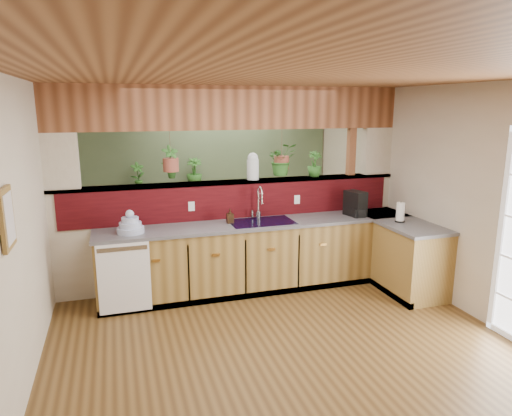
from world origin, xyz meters
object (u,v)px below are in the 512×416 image
object	(u,v)px
dish_stack	(130,226)
shelving_console	(170,217)
coffee_maker	(356,205)
faucet	(259,201)
paper_towel	(400,213)
glass_jar	(253,166)
soap_dispenser	(230,216)

from	to	relation	value
dish_stack	shelving_console	size ratio (longest dim) A/B	0.20
dish_stack	coffee_maker	xyz separation A→B (m)	(2.93, -0.02, 0.07)
faucet	coffee_maker	distance (m)	1.31
faucet	paper_towel	xyz separation A→B (m)	(1.67, -0.69, -0.11)
faucet	coffee_maker	bearing A→B (deg)	-9.76
glass_jar	dish_stack	bearing A→B (deg)	-165.63
paper_towel	glass_jar	xyz separation A→B (m)	(-1.69, 0.90, 0.55)
paper_towel	faucet	bearing A→B (deg)	157.65
faucet	soap_dispenser	xyz separation A→B (m)	(-0.42, -0.10, -0.15)
dish_stack	coffee_maker	distance (m)	2.93
faucet	coffee_maker	world-z (taller)	faucet
faucet	shelving_console	world-z (taller)	faucet
soap_dispenser	glass_jar	xyz separation A→B (m)	(0.40, 0.31, 0.58)
dish_stack	paper_towel	size ratio (longest dim) A/B	1.17
soap_dispenser	shelving_console	size ratio (longest dim) A/B	0.11
soap_dispenser	shelving_console	bearing A→B (deg)	102.67
dish_stack	coffee_maker	world-z (taller)	coffee_maker
paper_towel	dish_stack	bearing A→B (deg)	171.59
faucet	glass_jar	distance (m)	0.48
coffee_maker	shelving_console	distance (m)	3.26
coffee_maker	paper_towel	bearing A→B (deg)	-64.70
dish_stack	soap_dispenser	bearing A→B (deg)	4.78
glass_jar	coffee_maker	bearing A→B (deg)	-18.53
soap_dispenser	faucet	bearing A→B (deg)	13.01
soap_dispenser	dish_stack	bearing A→B (deg)	-175.22
dish_stack	paper_towel	world-z (taller)	dish_stack
dish_stack	shelving_console	world-z (taller)	dish_stack
glass_jar	shelving_console	size ratio (longest dim) A/B	0.23
soap_dispenser	shelving_console	distance (m)	2.32
coffee_maker	paper_towel	distance (m)	0.60
shelving_console	dish_stack	bearing A→B (deg)	-122.26
coffee_maker	glass_jar	world-z (taller)	glass_jar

